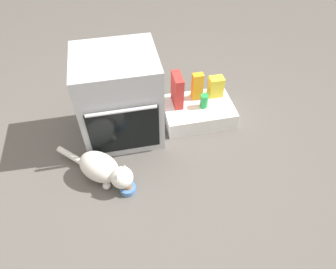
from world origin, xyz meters
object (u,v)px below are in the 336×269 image
pantry_cabinet (198,112)px  snack_bag (216,87)px  oven (120,98)px  food_bowl (128,188)px  juice_carton (197,86)px  cat (103,169)px  cereal_box (177,90)px  soda_can (204,101)px

pantry_cabinet → snack_bag: 0.26m
oven → food_bowl: bearing=-93.7°
juice_carton → cat: bearing=-145.1°
cereal_box → juice_carton: 0.19m
food_bowl → cereal_box: 0.89m
food_bowl → soda_can: (0.72, 0.59, 0.18)m
pantry_cabinet → snack_bag: bearing=30.4°
pantry_cabinet → food_bowl: size_ratio=5.08×
pantry_cabinet → cereal_box: (-0.17, 0.06, 0.21)m
cereal_box → juice_carton: (0.18, 0.04, -0.02)m
juice_carton → cereal_box: bearing=-168.2°
snack_bag → food_bowl: bearing=-139.9°
oven → pantry_cabinet: bearing=2.6°
cat → oven: bearing=109.8°
pantry_cabinet → food_bowl: bearing=-137.8°
cereal_box → snack_bag: 0.35m
cat → cereal_box: cereal_box is taller
oven → juice_carton: 0.67m
pantry_cabinet → cat: size_ratio=1.07×
snack_bag → juice_carton: bearing=-179.8°
oven → juice_carton: (0.65, 0.13, -0.09)m
pantry_cabinet → cereal_box: bearing=159.9°
cereal_box → oven: bearing=-168.9°
soda_can → pantry_cabinet: bearing=146.1°
food_bowl → juice_carton: bearing=46.1°
juice_carton → pantry_cabinet: bearing=-95.1°
oven → pantry_cabinet: (0.64, 0.03, -0.29)m
juice_carton → oven: bearing=-168.7°
oven → cereal_box: bearing=11.1°
oven → pantry_cabinet: size_ratio=1.24×
food_bowl → juice_carton: (0.69, 0.72, 0.24)m
cereal_box → soda_can: bearing=-22.8°
soda_can → cereal_box: 0.24m
food_bowl → snack_bag: bearing=40.1°
oven → soda_can: size_ratio=6.01×
food_bowl → pantry_cabinet: bearing=42.2°
oven → cereal_box: (0.47, 0.09, -0.07)m
oven → pantry_cabinet: 0.70m
cat → snack_bag: 1.17m
food_bowl → cereal_box: size_ratio=0.41×
food_bowl → cat: size_ratio=0.21×
food_bowl → soda_can: 0.95m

